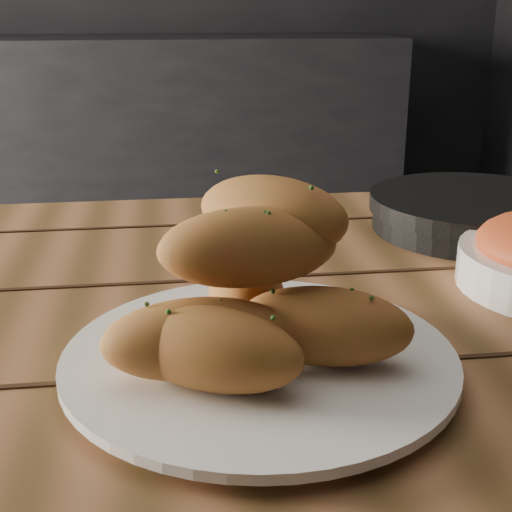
# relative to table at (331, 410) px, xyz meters

# --- Properties ---
(counter) EXTENTS (2.80, 0.60, 0.90)m
(counter) POSITION_rel_table_xyz_m (-0.60, 2.38, -0.20)
(counter) COLOR black
(counter) RESTS_ON ground
(table) EXTENTS (1.38, 0.88, 0.75)m
(table) POSITION_rel_table_xyz_m (0.00, 0.00, 0.00)
(table) COLOR brown
(table) RESTS_ON ground
(plate) EXTENTS (0.31, 0.31, 0.02)m
(plate) POSITION_rel_table_xyz_m (-0.09, -0.10, 0.11)
(plate) COLOR white
(plate) RESTS_ON table
(bread_rolls) EXTENTS (0.24, 0.22, 0.13)m
(bread_rolls) POSITION_rel_table_xyz_m (-0.09, -0.11, 0.17)
(bread_rolls) COLOR #A1522C
(bread_rolls) RESTS_ON plate
(skillet) EXTENTS (0.40, 0.27, 0.05)m
(skillet) POSITION_rel_table_xyz_m (0.24, 0.23, 0.13)
(skillet) COLOR black
(skillet) RESTS_ON table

